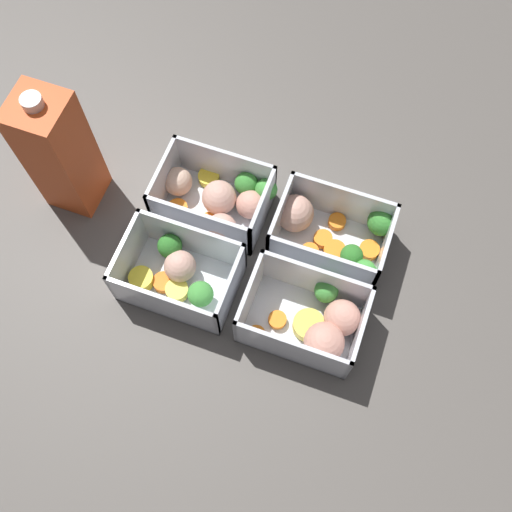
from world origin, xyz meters
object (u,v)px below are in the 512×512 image
at_px(container_near_left, 331,233).
at_px(juice_carton, 60,153).
at_px(container_near_right, 218,200).
at_px(container_far_left, 316,322).
at_px(container_far_right, 179,273).

distance_m(container_near_left, juice_carton, 0.36).
bearing_deg(container_near_left, container_near_right, 1.08).
bearing_deg(container_far_left, container_near_right, -34.21).
xyz_separation_m(container_far_right, juice_carton, (0.18, -0.08, 0.07)).
distance_m(container_near_right, juice_carton, 0.21).
bearing_deg(container_far_left, container_near_left, -81.55).
distance_m(container_far_left, container_far_right, 0.18).
relative_size(container_near_right, container_far_left, 1.08).
relative_size(container_far_right, juice_carton, 0.71).
height_order(container_near_right, juice_carton, juice_carton).
bearing_deg(container_far_right, container_far_left, 179.17).
bearing_deg(container_near_right, juice_carton, 11.57).
relative_size(container_near_left, container_near_right, 0.98).
bearing_deg(container_near_right, container_far_left, 145.79).
bearing_deg(container_near_left, juice_carton, 6.93).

